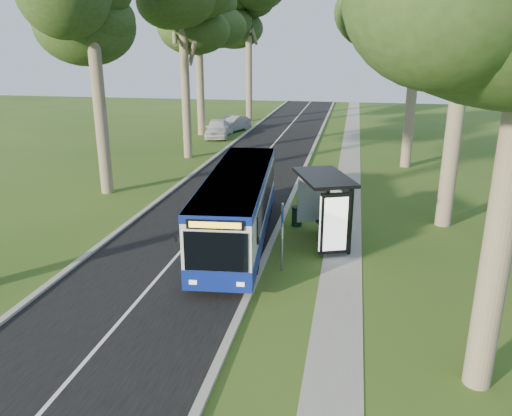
{
  "coord_description": "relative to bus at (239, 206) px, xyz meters",
  "views": [
    {
      "loc": [
        3.13,
        -17.32,
        7.98
      ],
      "look_at": [
        -0.65,
        1.95,
        1.6
      ],
      "focal_mm": 35.0,
      "sensor_mm": 36.0,
      "label": 1
    }
  ],
  "objects": [
    {
      "name": "kerb_east",
      "position": [
        1.47,
        7.69,
        -1.47
      ],
      "size": [
        0.25,
        100.0,
        0.12
      ],
      "primitive_type": "cube",
      "color": "#9E9B93",
      "rests_on": "ground"
    },
    {
      "name": "tree_east_d",
      "position": [
        9.47,
        27.69,
        9.38
      ],
      "size": [
        5.2,
        5.2,
        14.72
      ],
      "color": "#7A6B56",
      "rests_on": "ground"
    },
    {
      "name": "kerb_west",
      "position": [
        -5.53,
        7.69,
        -1.47
      ],
      "size": [
        0.25,
        100.0,
        0.12
      ],
      "primitive_type": "cube",
      "color": "#9E9B93",
      "rests_on": "ground"
    },
    {
      "name": "ground",
      "position": [
        1.47,
        -2.31,
        -1.53
      ],
      "size": [
        120.0,
        120.0,
        0.0
      ],
      "primitive_type": "plane",
      "color": "#2E4D18",
      "rests_on": "ground"
    },
    {
      "name": "tree_west_e",
      "position": [
        -7.03,
        35.69,
        10.13
      ],
      "size": [
        5.2,
        5.2,
        15.75
      ],
      "color": "#7A6B56",
      "rests_on": "ground"
    },
    {
      "name": "bus_shelter",
      "position": [
        3.69,
        -0.13,
        0.56
      ],
      "size": [
        2.96,
        3.86,
        2.94
      ],
      "rotation": [
        0.0,
        0.0,
        0.37
      ],
      "color": "black",
      "rests_on": "ground"
    },
    {
      "name": "tree_west_c",
      "position": [
        -7.53,
        15.69,
        8.17
      ],
      "size": [
        5.2,
        5.2,
        13.08
      ],
      "color": "#7A6B56",
      "rests_on": "ground"
    },
    {
      "name": "bus_stop_sign",
      "position": [
        2.27,
        -2.77,
        0.11
      ],
      "size": [
        0.14,
        0.37,
        2.64
      ],
      "rotation": [
        0.0,
        0.0,
        0.27
      ],
      "color": "gray",
      "rests_on": "ground"
    },
    {
      "name": "car_white",
      "position": [
        -7.64,
        24.43,
        -0.68
      ],
      "size": [
        2.82,
        5.24,
        1.69
      ],
      "primitive_type": "imported",
      "rotation": [
        0.0,
        0.0,
        0.17
      ],
      "color": "silver",
      "rests_on": "ground"
    },
    {
      "name": "centre_line",
      "position": [
        -2.03,
        7.69,
        -1.5
      ],
      "size": [
        0.12,
        100.0,
        0.0
      ],
      "primitive_type": "cube",
      "color": "white",
      "rests_on": "road"
    },
    {
      "name": "litter_bin",
      "position": [
        2.26,
        2.25,
        -1.07
      ],
      "size": [
        0.52,
        0.52,
        0.91
      ],
      "rotation": [
        0.0,
        0.0,
        -0.09
      ],
      "color": "black",
      "rests_on": "ground"
    },
    {
      "name": "road",
      "position": [
        -2.03,
        7.69,
        -1.52
      ],
      "size": [
        7.0,
        100.0,
        0.02
      ],
      "primitive_type": "cube",
      "color": "black",
      "rests_on": "ground"
    },
    {
      "name": "car_silver",
      "position": [
        -7.1,
        27.94,
        -0.76
      ],
      "size": [
        3.09,
        4.91,
        1.53
      ],
      "primitive_type": "imported",
      "rotation": [
        0.0,
        0.0,
        -0.34
      ],
      "color": "#96989D",
      "rests_on": "ground"
    },
    {
      "name": "footpath",
      "position": [
        4.47,
        7.69,
        -1.52
      ],
      "size": [
        1.5,
        100.0,
        0.02
      ],
      "primitive_type": "cube",
      "color": "gray",
      "rests_on": "ground"
    },
    {
      "name": "bus",
      "position": [
        0.0,
        0.0,
        0.0
      ],
      "size": [
        3.38,
        11.3,
        2.95
      ],
      "rotation": [
        0.0,
        0.0,
        0.1
      ],
      "color": "silver",
      "rests_on": "ground"
    }
  ]
}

